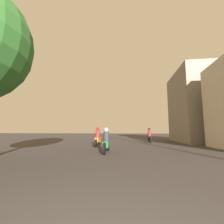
% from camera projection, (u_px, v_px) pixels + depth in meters
% --- Properties ---
extents(motorcycle_green, '(0.60, 2.07, 1.43)m').
position_uv_depth(motorcycle_green, '(106.00, 142.00, 8.67)').
color(motorcycle_green, black).
rests_on(motorcycle_green, ground_plane).
extents(motorcycle_orange, '(0.60, 2.05, 1.54)m').
position_uv_depth(motorcycle_orange, '(98.00, 139.00, 12.12)').
color(motorcycle_orange, black).
rests_on(motorcycle_orange, ground_plane).
extents(motorcycle_black, '(0.60, 2.06, 1.54)m').
position_uv_depth(motorcycle_black, '(149.00, 136.00, 16.08)').
color(motorcycle_black, black).
rests_on(motorcycle_black, ground_plane).
extents(building_right_far, '(4.62, 7.11, 7.93)m').
position_uv_depth(building_right_far, '(197.00, 106.00, 16.94)').
color(building_right_far, gray).
rests_on(building_right_far, ground_plane).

